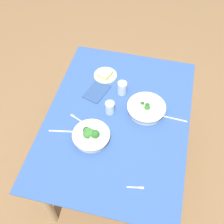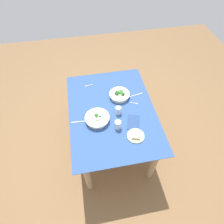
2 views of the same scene
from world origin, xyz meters
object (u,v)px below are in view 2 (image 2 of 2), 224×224
(broccoli_bowl_far, at_px, (120,95))
(water_glass_center, at_px, (118,125))
(water_glass_side, at_px, (118,110))
(fork_by_far_bowl, at_px, (89,85))
(bread_side_plate, at_px, (136,135))
(table_knife_left, at_px, (135,95))
(table_knife_right, at_px, (80,122))
(broccoli_bowl_near, at_px, (97,119))
(fork_by_near_bowl, at_px, (134,103))
(napkin_folded_upper, at_px, (133,122))

(broccoli_bowl_far, bearing_deg, water_glass_center, -14.33)
(water_glass_side, relative_size, fork_by_far_bowl, 0.93)
(broccoli_bowl_far, height_order, water_glass_side, broccoli_bowl_far)
(bread_side_plate, distance_m, fork_by_far_bowl, 0.94)
(water_glass_side, distance_m, table_knife_left, 0.35)
(broccoli_bowl_far, height_order, fork_by_far_bowl, broccoli_bowl_far)
(fork_by_far_bowl, bearing_deg, table_knife_right, 63.73)
(bread_side_plate, height_order, fork_by_far_bowl, bread_side_plate)
(broccoli_bowl_near, xyz_separation_m, fork_by_far_bowl, (-0.57, -0.04, -0.03))
(fork_by_near_bowl, bearing_deg, water_glass_side, -129.93)
(fork_by_far_bowl, distance_m, table_knife_left, 0.61)
(broccoli_bowl_far, height_order, water_glass_center, water_glass_center)
(bread_side_plate, height_order, table_knife_right, bread_side_plate)
(table_knife_left, xyz_separation_m, napkin_folded_upper, (0.40, -0.12, 0.00))
(water_glass_center, distance_m, table_knife_right, 0.43)
(table_knife_right, bearing_deg, broccoli_bowl_far, -147.29)
(fork_by_near_bowl, height_order, table_knife_right, same)
(water_glass_center, height_order, table_knife_right, water_glass_center)
(fork_by_far_bowl, bearing_deg, napkin_folded_upper, 111.69)
(fork_by_far_bowl, height_order, table_knife_right, same)
(broccoli_bowl_far, distance_m, napkin_folded_upper, 0.41)
(broccoli_bowl_far, distance_m, fork_by_far_bowl, 0.44)
(broccoli_bowl_near, xyz_separation_m, table_knife_left, (-0.29, 0.51, -0.03))
(broccoli_bowl_near, relative_size, water_glass_side, 2.84)
(broccoli_bowl_near, height_order, table_knife_left, broccoli_bowl_near)
(water_glass_side, height_order, table_knife_left, water_glass_side)
(bread_side_plate, xyz_separation_m, table_knife_left, (-0.57, 0.14, -0.01))
(table_knife_left, relative_size, napkin_folded_upper, 1.01)
(water_glass_center, bearing_deg, fork_by_far_bowl, -161.33)
(water_glass_side, xyz_separation_m, napkin_folded_upper, (0.16, 0.14, -0.04))
(broccoli_bowl_near, bearing_deg, broccoli_bowl_far, 134.14)
(broccoli_bowl_far, height_order, napkin_folded_upper, broccoli_bowl_far)
(fork_by_near_bowl, xyz_separation_m, napkin_folded_upper, (0.27, -0.08, 0.00))
(fork_by_far_bowl, bearing_deg, water_glass_center, 98.22)
(napkin_folded_upper, bearing_deg, broccoli_bowl_far, -170.03)
(bread_side_plate, xyz_separation_m, water_glass_side, (-0.33, -0.12, 0.03))
(table_knife_left, bearing_deg, broccoli_bowl_far, -13.67)
(broccoli_bowl_far, relative_size, bread_side_plate, 1.37)
(broccoli_bowl_far, distance_m, water_glass_side, 0.25)
(water_glass_center, height_order, napkin_folded_upper, water_glass_center)
(broccoli_bowl_far, relative_size, water_glass_center, 2.38)
(table_knife_right, xyz_separation_m, napkin_folded_upper, (0.12, 0.58, 0.00))
(broccoli_bowl_near, bearing_deg, fork_by_near_bowl, 109.81)
(broccoli_bowl_far, bearing_deg, water_glass_side, -15.27)
(broccoli_bowl_far, xyz_separation_m, fork_by_near_bowl, (0.14, 0.15, -0.04))
(table_knife_left, xyz_separation_m, table_knife_right, (0.28, -0.70, 0.00))
(bread_side_plate, distance_m, napkin_folded_upper, 0.17)
(bread_side_plate, relative_size, table_knife_right, 0.91)
(bread_side_plate, bearing_deg, table_knife_right, -117.49)
(broccoli_bowl_near, relative_size, table_knife_left, 1.32)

